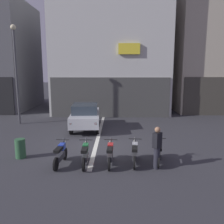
# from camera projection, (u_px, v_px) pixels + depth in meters

# --- Properties ---
(ground_plane) EXTENTS (120.00, 120.00, 0.00)m
(ground_plane) POSITION_uv_depth(u_px,v_px,m) (96.00, 146.00, 11.91)
(ground_plane) COLOR #333338
(lane_centre_line) EXTENTS (0.20, 18.00, 0.01)m
(lane_centre_line) POSITION_uv_depth(u_px,v_px,m) (103.00, 121.00, 17.82)
(lane_centre_line) COLOR silver
(lane_centre_line) RESTS_ON ground
(building_mid_block) EXTENTS (9.88, 9.45, 14.72)m
(building_mid_block) POSITION_uv_depth(u_px,v_px,m) (111.00, 32.00, 22.45)
(building_mid_block) COLOR silver
(building_mid_block) RESTS_ON ground
(building_far_right) EXTENTS (8.75, 7.38, 10.57)m
(building_far_right) POSITION_uv_depth(u_px,v_px,m) (219.00, 54.00, 22.64)
(building_far_right) COLOR #B2A893
(building_far_right) RESTS_ON ground
(car_silver_crossing_near) EXTENTS (2.05, 4.22, 1.64)m
(car_silver_crossing_near) POSITION_uv_depth(u_px,v_px,m) (85.00, 116.00, 15.26)
(car_silver_crossing_near) COLOR black
(car_silver_crossing_near) RESTS_ON ground
(street_lamp) EXTENTS (0.36, 0.36, 6.76)m
(street_lamp) POSITION_uv_depth(u_px,v_px,m) (16.00, 65.00, 16.11)
(street_lamp) COLOR #47474C
(street_lamp) RESTS_ON ground
(motorcycle_blue_row_leftmost) EXTENTS (0.55, 1.67, 0.98)m
(motorcycle_blue_row_leftmost) POSITION_uv_depth(u_px,v_px,m) (61.00, 154.00, 9.54)
(motorcycle_blue_row_leftmost) COLOR black
(motorcycle_blue_row_leftmost) RESTS_ON ground
(motorcycle_green_row_left_mid) EXTENTS (0.55, 1.67, 0.98)m
(motorcycle_green_row_left_mid) POSITION_uv_depth(u_px,v_px,m) (85.00, 154.00, 9.51)
(motorcycle_green_row_left_mid) COLOR black
(motorcycle_green_row_left_mid) RESTS_ON ground
(motorcycle_red_row_centre) EXTENTS (0.55, 1.67, 0.98)m
(motorcycle_red_row_centre) POSITION_uv_depth(u_px,v_px,m) (110.00, 154.00, 9.55)
(motorcycle_red_row_centre) COLOR black
(motorcycle_red_row_centre) RESTS_ON ground
(motorcycle_silver_row_right_mid) EXTENTS (0.55, 1.67, 0.98)m
(motorcycle_silver_row_right_mid) POSITION_uv_depth(u_px,v_px,m) (135.00, 153.00, 9.66)
(motorcycle_silver_row_right_mid) COLOR black
(motorcycle_silver_row_right_mid) RESTS_ON ground
(motorcycle_black_row_rightmost) EXTENTS (0.55, 1.66, 0.98)m
(motorcycle_black_row_rightmost) POSITION_uv_depth(u_px,v_px,m) (159.00, 152.00, 9.77)
(motorcycle_black_row_rightmost) COLOR black
(motorcycle_black_row_rightmost) RESTS_ON ground
(person_by_motorcycles) EXTENTS (0.41, 0.41, 1.67)m
(person_by_motorcycles) POSITION_uv_depth(u_px,v_px,m) (157.00, 147.00, 9.10)
(person_by_motorcycles) COLOR #23232D
(person_by_motorcycles) RESTS_ON ground
(trash_bin) EXTENTS (0.44, 0.44, 0.85)m
(trash_bin) POSITION_uv_depth(u_px,v_px,m) (20.00, 148.00, 10.29)
(trash_bin) COLOR #2D5938
(trash_bin) RESTS_ON ground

